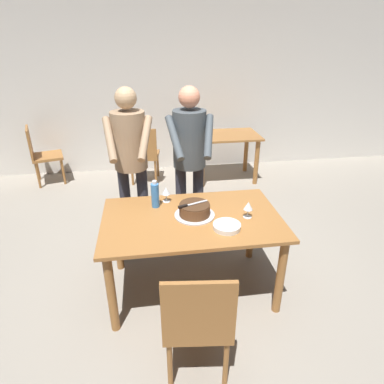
{
  "coord_description": "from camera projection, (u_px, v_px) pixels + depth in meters",
  "views": [
    {
      "loc": [
        -0.34,
        -2.34,
        2.13
      ],
      "look_at": [
        0.03,
        0.18,
        0.9
      ],
      "focal_mm": 30.53,
      "sensor_mm": 36.0,
      "label": 1
    }
  ],
  "objects": [
    {
      "name": "ground_plane",
      "position": [
        192.0,
        287.0,
        3.06
      ],
      "size": [
        14.0,
        14.0,
        0.0
      ],
      "primitive_type": "plane",
      "color": "gray"
    },
    {
      "name": "back_wall",
      "position": [
        164.0,
        88.0,
        5.3
      ],
      "size": [
        10.0,
        0.12,
        2.7
      ],
      "primitive_type": "cube",
      "color": "silver",
      "rests_on": "ground_plane"
    },
    {
      "name": "main_dining_table",
      "position": [
        192.0,
        229.0,
        2.78
      ],
      "size": [
        1.49,
        0.92,
        0.75
      ],
      "color": "#9E6633",
      "rests_on": "ground_plane"
    },
    {
      "name": "cake_on_platter",
      "position": [
        195.0,
        210.0,
        2.74
      ],
      "size": [
        0.34,
        0.34,
        0.11
      ],
      "color": "silver",
      "rests_on": "main_dining_table"
    },
    {
      "name": "cake_knife",
      "position": [
        187.0,
        205.0,
        2.68
      ],
      "size": [
        0.26,
        0.12,
        0.02
      ],
      "color": "silver",
      "rests_on": "cake_on_platter"
    },
    {
      "name": "plate_stack",
      "position": [
        227.0,
        226.0,
        2.57
      ],
      "size": [
        0.22,
        0.22,
        0.04
      ],
      "color": "white",
      "rests_on": "main_dining_table"
    },
    {
      "name": "wine_glass_near",
      "position": [
        248.0,
        206.0,
        2.69
      ],
      "size": [
        0.08,
        0.08,
        0.14
      ],
      "color": "silver",
      "rests_on": "main_dining_table"
    },
    {
      "name": "wine_glass_far",
      "position": [
        166.0,
        191.0,
        2.95
      ],
      "size": [
        0.08,
        0.08,
        0.14
      ],
      "color": "silver",
      "rests_on": "main_dining_table"
    },
    {
      "name": "water_bottle",
      "position": [
        155.0,
        195.0,
        2.86
      ],
      "size": [
        0.07,
        0.07,
        0.25
      ],
      "color": "#387AC6",
      "rests_on": "main_dining_table"
    },
    {
      "name": "person_cutting_cake",
      "position": [
        190.0,
        154.0,
        3.2
      ],
      "size": [
        0.47,
        0.56,
        1.72
      ],
      "color": "#2D2D38",
      "rests_on": "ground_plane"
    },
    {
      "name": "person_standing_beside",
      "position": [
        131.0,
        156.0,
        3.15
      ],
      "size": [
        0.47,
        0.56,
        1.72
      ],
      "color": "#2D2D38",
      "rests_on": "ground_plane"
    },
    {
      "name": "chair_near_side",
      "position": [
        198.0,
        319.0,
        2.09
      ],
      "size": [
        0.49,
        0.49,
        0.9
      ],
      "color": "#9E6633",
      "rests_on": "ground_plane"
    },
    {
      "name": "background_table",
      "position": [
        226.0,
        144.0,
        5.13
      ],
      "size": [
        1.0,
        0.7,
        0.74
      ],
      "color": "#9E6633",
      "rests_on": "ground_plane"
    },
    {
      "name": "background_chair_0",
      "position": [
        144.0,
        153.0,
        5.02
      ],
      "size": [
        0.5,
        0.5,
        0.9
      ],
      "color": "#9E6633",
      "rests_on": "ground_plane"
    },
    {
      "name": "background_chair_1",
      "position": [
        41.0,
        153.0,
        5.01
      ],
      "size": [
        0.54,
        0.54,
        0.9
      ],
      "color": "#9E6633",
      "rests_on": "ground_plane"
    }
  ]
}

